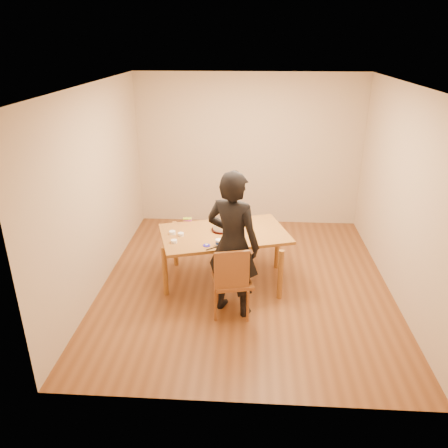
# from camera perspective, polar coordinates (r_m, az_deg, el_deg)

# --- Properties ---
(room_shell) EXTENTS (4.00, 4.50, 2.70)m
(room_shell) POSITION_cam_1_polar(r_m,az_deg,el_deg) (6.06, 3.07, 5.19)
(room_shell) COLOR brown
(room_shell) RESTS_ON ground
(dining_table) EXTENTS (1.92, 1.46, 0.04)m
(dining_table) POSITION_cam_1_polar(r_m,az_deg,el_deg) (6.01, 0.03, -1.30)
(dining_table) COLOR brown
(dining_table) RESTS_ON floor
(dining_chair) EXTENTS (0.55, 0.55, 0.04)m
(dining_chair) POSITION_cam_1_polar(r_m,az_deg,el_deg) (5.44, 1.10, -7.42)
(dining_chair) COLOR brown
(dining_chair) RESTS_ON floor
(cake_plate) EXTENTS (0.28, 0.28, 0.02)m
(cake_plate) POSITION_cam_1_polar(r_m,az_deg,el_deg) (6.06, -0.33, -0.75)
(cake_plate) COLOR #AC0D0B
(cake_plate) RESTS_ON dining_table
(cake) EXTENTS (0.23, 0.23, 0.07)m
(cake) POSITION_cam_1_polar(r_m,az_deg,el_deg) (6.04, -0.33, -0.34)
(cake) COLOR white
(cake) RESTS_ON cake_plate
(frosting_dome) EXTENTS (0.23, 0.23, 0.03)m
(frosting_dome) POSITION_cam_1_polar(r_m,az_deg,el_deg) (6.02, -0.33, 0.09)
(frosting_dome) COLOR white
(frosting_dome) RESTS_ON cake
(frosting_tub) EXTENTS (0.09, 0.09, 0.08)m
(frosting_tub) POSITION_cam_1_polar(r_m,az_deg,el_deg) (5.62, -0.66, -2.43)
(frosting_tub) COLOR white
(frosting_tub) RESTS_ON dining_table
(frosting_lid) EXTENTS (0.10, 0.10, 0.01)m
(frosting_lid) POSITION_cam_1_polar(r_m,az_deg,el_deg) (5.63, -2.29, -2.81)
(frosting_lid) COLOR #211797
(frosting_lid) RESTS_ON dining_table
(frosting_dollop) EXTENTS (0.04, 0.04, 0.02)m
(frosting_dollop) POSITION_cam_1_polar(r_m,az_deg,el_deg) (5.62, -2.29, -2.69)
(frosting_dollop) COLOR white
(frosting_dollop) RESTS_ON frosting_lid
(ramekin_green) EXTENTS (0.08, 0.08, 0.04)m
(ramekin_green) POSITION_cam_1_polar(r_m,az_deg,el_deg) (5.73, -6.55, -2.26)
(ramekin_green) COLOR white
(ramekin_green) RESTS_ON dining_table
(ramekin_yellow) EXTENTS (0.09, 0.09, 0.04)m
(ramekin_yellow) POSITION_cam_1_polar(r_m,az_deg,el_deg) (5.99, -6.76, -1.12)
(ramekin_yellow) COLOR white
(ramekin_yellow) RESTS_ON dining_table
(ramekin_multi) EXTENTS (0.08, 0.08, 0.04)m
(ramekin_multi) POSITION_cam_1_polar(r_m,az_deg,el_deg) (5.93, -5.65, -1.34)
(ramekin_multi) COLOR white
(ramekin_multi) RESTS_ON dining_table
(candy_box_pink) EXTENTS (0.12, 0.07, 0.02)m
(candy_box_pink) POSITION_cam_1_polar(r_m,az_deg,el_deg) (6.40, -4.77, 0.53)
(candy_box_pink) COLOR #CF3099
(candy_box_pink) RESTS_ON dining_table
(candy_box_green) EXTENTS (0.13, 0.07, 0.02)m
(candy_box_green) POSITION_cam_1_polar(r_m,az_deg,el_deg) (6.40, -4.81, 0.69)
(candy_box_green) COLOR green
(candy_box_green) RESTS_ON candy_box_pink
(spatula) EXTENTS (0.15, 0.12, 0.01)m
(spatula) POSITION_cam_1_polar(r_m,az_deg,el_deg) (5.55, -1.58, -3.18)
(spatula) COLOR black
(spatula) RESTS_ON dining_table
(person) EXTENTS (0.80, 0.68, 1.85)m
(person) POSITION_cam_1_polar(r_m,az_deg,el_deg) (5.25, 1.17, -2.69)
(person) COLOR black
(person) RESTS_ON floor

